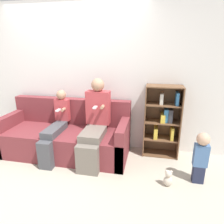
# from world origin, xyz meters

# --- Properties ---
(ground_plane) EXTENTS (14.00, 14.00, 0.00)m
(ground_plane) POSITION_xyz_m (0.00, 0.00, 0.00)
(ground_plane) COLOR #B2A893
(back_wall) EXTENTS (10.00, 0.06, 2.55)m
(back_wall) POSITION_xyz_m (0.00, 1.00, 1.27)
(back_wall) COLOR silver
(back_wall) RESTS_ON ground_plane
(couch) EXTENTS (2.17, 0.87, 0.92)m
(couch) POSITION_xyz_m (-0.06, 0.54, 0.30)
(couch) COLOR maroon
(couch) RESTS_ON ground_plane
(adult_seated) EXTENTS (0.39, 0.82, 1.32)m
(adult_seated) POSITION_xyz_m (0.50, 0.44, 0.68)
(adult_seated) COLOR #70665B
(adult_seated) RESTS_ON ground_plane
(child_seated) EXTENTS (0.25, 0.83, 1.10)m
(child_seated) POSITION_xyz_m (-0.17, 0.38, 0.55)
(child_seated) COLOR #47474C
(child_seated) RESTS_ON ground_plane
(toddler_standing) EXTENTS (0.18, 0.17, 0.74)m
(toddler_standing) POSITION_xyz_m (2.06, 0.12, 0.41)
(toddler_standing) COLOR #232842
(toddler_standing) RESTS_ON ground_plane
(bookshelf) EXTENTS (0.59, 0.32, 1.21)m
(bookshelf) POSITION_xyz_m (1.58, 0.83, 0.63)
(bookshelf) COLOR brown
(bookshelf) RESTS_ON ground_plane
(teddy_bear) EXTENTS (0.12, 0.10, 0.24)m
(teddy_bear) POSITION_xyz_m (1.65, -0.06, 0.11)
(teddy_bear) COLOR beige
(teddy_bear) RESTS_ON ground_plane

